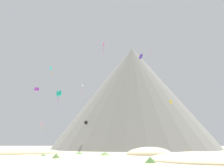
{
  "coord_description": "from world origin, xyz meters",
  "views": [
    {
      "loc": [
        4.42,
        -36.98,
        2.63
      ],
      "look_at": [
        2.6,
        44.28,
        23.54
      ],
      "focal_mm": 37.02,
      "sensor_mm": 36.0,
      "label": 1
    }
  ],
  "objects_px": {
    "kite_white_mid": "(82,88)",
    "bush_near_right": "(79,153)",
    "bush_near_left": "(169,153)",
    "kite_black_low": "(86,122)",
    "bush_mid_center": "(44,155)",
    "kite_magenta_high": "(104,45)",
    "kite_violet_mid": "(37,89)",
    "bush_far_left": "(150,160)",
    "kite_teal_mid": "(59,94)",
    "kite_pink_low": "(42,124)",
    "kite_indigo_high": "(141,57)",
    "rock_massif": "(134,97)",
    "kite_rainbow_high": "(151,51)",
    "kite_cyan_mid": "(51,69)",
    "bush_scatter_east": "(56,156)",
    "kite_yellow_mid": "(170,102)",
    "bush_far_right": "(105,154)"
  },
  "relations": [
    {
      "from": "kite_white_mid",
      "to": "bush_near_right",
      "type": "bearing_deg",
      "value": -170.73
    },
    {
      "from": "bush_near_left",
      "to": "kite_black_low",
      "type": "distance_m",
      "value": 36.79
    },
    {
      "from": "bush_near_right",
      "to": "bush_mid_center",
      "type": "bearing_deg",
      "value": -125.5
    },
    {
      "from": "bush_mid_center",
      "to": "bush_near_left",
      "type": "xyz_separation_m",
      "value": [
        28.25,
        5.93,
        0.15
      ]
    },
    {
      "from": "kite_magenta_high",
      "to": "kite_violet_mid",
      "type": "distance_m",
      "value": 31.92
    },
    {
      "from": "bush_far_left",
      "to": "kite_violet_mid",
      "type": "distance_m",
      "value": 66.87
    },
    {
      "from": "kite_teal_mid",
      "to": "kite_pink_low",
      "type": "bearing_deg",
      "value": -162.57
    },
    {
      "from": "kite_indigo_high",
      "to": "bush_far_left",
      "type": "bearing_deg",
      "value": 141.19
    },
    {
      "from": "kite_magenta_high",
      "to": "kite_indigo_high",
      "type": "distance_m",
      "value": 13.67
    },
    {
      "from": "bush_near_left",
      "to": "kite_white_mid",
      "type": "height_order",
      "value": "kite_white_mid"
    },
    {
      "from": "bush_near_right",
      "to": "bush_far_left",
      "type": "distance_m",
      "value": 30.51
    },
    {
      "from": "kite_black_low",
      "to": "kite_pink_low",
      "type": "bearing_deg",
      "value": -1.79
    },
    {
      "from": "kite_black_low",
      "to": "rock_massif",
      "type": "bearing_deg",
      "value": -110.03
    },
    {
      "from": "bush_mid_center",
      "to": "bush_far_left",
      "type": "height_order",
      "value": "bush_far_left"
    },
    {
      "from": "kite_rainbow_high",
      "to": "kite_cyan_mid",
      "type": "xyz_separation_m",
      "value": [
        -35.15,
        -22.23,
        -15.23
      ]
    },
    {
      "from": "kite_white_mid",
      "to": "kite_magenta_high",
      "type": "bearing_deg",
      "value": -149.61
    },
    {
      "from": "bush_scatter_east",
      "to": "kite_rainbow_high",
      "type": "height_order",
      "value": "kite_rainbow_high"
    },
    {
      "from": "kite_teal_mid",
      "to": "kite_yellow_mid",
      "type": "height_order",
      "value": "kite_teal_mid"
    },
    {
      "from": "kite_magenta_high",
      "to": "kite_violet_mid",
      "type": "bearing_deg",
      "value": 50.6
    },
    {
      "from": "bush_far_left",
      "to": "kite_cyan_mid",
      "type": "relative_size",
      "value": 0.5
    },
    {
      "from": "rock_massif",
      "to": "kite_black_low",
      "type": "bearing_deg",
      "value": -127.34
    },
    {
      "from": "bush_scatter_east",
      "to": "kite_magenta_high",
      "type": "xyz_separation_m",
      "value": [
        6.66,
        29.68,
        35.01
      ]
    },
    {
      "from": "rock_massif",
      "to": "bush_far_right",
      "type": "bearing_deg",
      "value": -101.37
    },
    {
      "from": "kite_pink_low",
      "to": "kite_cyan_mid",
      "type": "height_order",
      "value": "kite_cyan_mid"
    },
    {
      "from": "bush_far_left",
      "to": "kite_cyan_mid",
      "type": "bearing_deg",
      "value": 125.91
    },
    {
      "from": "kite_yellow_mid",
      "to": "kite_white_mid",
      "type": "relative_size",
      "value": 0.27
    },
    {
      "from": "rock_massif",
      "to": "kite_pink_low",
      "type": "bearing_deg",
      "value": -152.82
    },
    {
      "from": "kite_pink_low",
      "to": "kite_yellow_mid",
      "type": "relative_size",
      "value": 2.32
    },
    {
      "from": "bush_near_left",
      "to": "kite_violet_mid",
      "type": "distance_m",
      "value": 56.15
    },
    {
      "from": "bush_scatter_east",
      "to": "kite_magenta_high",
      "type": "relative_size",
      "value": 0.41
    },
    {
      "from": "bush_far_right",
      "to": "kite_indigo_high",
      "type": "height_order",
      "value": "kite_indigo_high"
    },
    {
      "from": "bush_far_right",
      "to": "kite_pink_low",
      "type": "xyz_separation_m",
      "value": [
        -26.66,
        36.07,
        9.41
      ]
    },
    {
      "from": "bush_scatter_east",
      "to": "kite_indigo_high",
      "type": "height_order",
      "value": "kite_indigo_high"
    },
    {
      "from": "kite_rainbow_high",
      "to": "kite_cyan_mid",
      "type": "relative_size",
      "value": 1.21
    },
    {
      "from": "kite_cyan_mid",
      "to": "bush_scatter_east",
      "type": "bearing_deg",
      "value": -161.35
    },
    {
      "from": "bush_far_left",
      "to": "kite_black_low",
      "type": "height_order",
      "value": "kite_black_low"
    },
    {
      "from": "kite_violet_mid",
      "to": "bush_near_left",
      "type": "bearing_deg",
      "value": 12.41
    },
    {
      "from": "kite_pink_low",
      "to": "kite_yellow_mid",
      "type": "xyz_separation_m",
      "value": [
        48.11,
        -10.54,
        6.81
      ]
    },
    {
      "from": "bush_far_right",
      "to": "bush_far_left",
      "type": "bearing_deg",
      "value": -70.62
    },
    {
      "from": "kite_indigo_high",
      "to": "bush_far_right",
      "type": "bearing_deg",
      "value": 113.5
    },
    {
      "from": "bush_near_left",
      "to": "kite_rainbow_high",
      "type": "distance_m",
      "value": 51.9
    },
    {
      "from": "bush_far_left",
      "to": "kite_magenta_high",
      "type": "bearing_deg",
      "value": 102.75
    },
    {
      "from": "bush_near_right",
      "to": "kite_rainbow_high",
      "type": "relative_size",
      "value": 0.57
    },
    {
      "from": "bush_scatter_east",
      "to": "bush_near_left",
      "type": "bearing_deg",
      "value": 31.12
    },
    {
      "from": "bush_scatter_east",
      "to": "kite_white_mid",
      "type": "distance_m",
      "value": 52.26
    },
    {
      "from": "bush_near_right",
      "to": "bush_far_right",
      "type": "bearing_deg",
      "value": -42.05
    },
    {
      "from": "kite_magenta_high",
      "to": "kite_teal_mid",
      "type": "relative_size",
      "value": 0.9
    },
    {
      "from": "bush_far_right",
      "to": "bush_scatter_east",
      "type": "distance_m",
      "value": 13.72
    },
    {
      "from": "kite_teal_mid",
      "to": "kite_black_low",
      "type": "height_order",
      "value": "kite_teal_mid"
    },
    {
      "from": "bush_near_right",
      "to": "kite_yellow_mid",
      "type": "distance_m",
      "value": 37.94
    }
  ]
}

